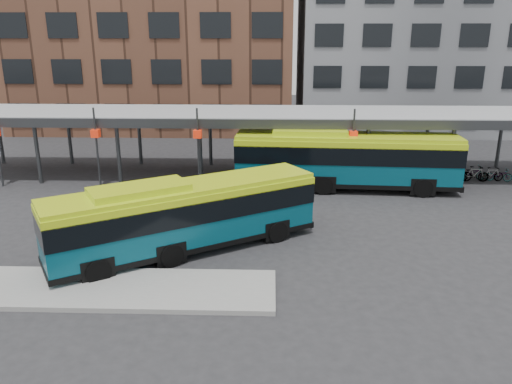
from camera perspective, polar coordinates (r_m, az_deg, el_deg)
name	(u,v)px	position (r m, az deg, el deg)	size (l,w,h in m)	color
ground	(239,257)	(20.78, -1.98, -7.47)	(120.00, 120.00, 0.00)	#28282B
boarding_island	(80,288)	(19.27, -19.44, -10.34)	(14.00, 3.00, 0.18)	gray
canopy	(251,116)	(32.07, -0.62, 8.73)	(40.00, 6.53, 4.80)	#999B9E
building_brick	(156,12)	(52.11, -11.34, 19.56)	(26.00, 14.00, 22.00)	brown
building_grey	(427,22)	(52.90, 18.93, 17.88)	(24.00, 14.00, 20.00)	slate
bus_front	(185,214)	(21.01, -8.13, -2.52)	(10.99, 8.13, 3.15)	#084759
bus_rear	(345,158)	(29.90, 10.13, 3.82)	(13.07, 3.53, 3.57)	#084759
bike_rack	(461,174)	(33.93, 22.41, 1.93)	(6.11, 1.61, 0.99)	slate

